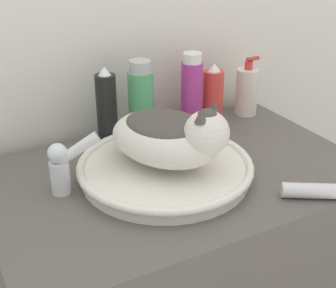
# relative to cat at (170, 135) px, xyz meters

# --- Properties ---
(sink_basin) EXTENTS (0.42, 0.42, 0.04)m
(sink_basin) POSITION_rel_cat_xyz_m (-0.01, 0.01, -0.09)
(sink_basin) COLOR white
(sink_basin) RESTS_ON vanity_counter
(cat) EXTENTS (0.30, 0.34, 0.16)m
(cat) POSITION_rel_cat_xyz_m (0.00, 0.00, 0.00)
(cat) COLOR silver
(cat) RESTS_ON sink_basin
(faucet) EXTENTS (0.12, 0.05, 0.14)m
(faucet) POSITION_rel_cat_xyz_m (-0.24, 0.06, -0.04)
(faucet) COLOR silver
(faucet) RESTS_ON vanity_counter
(soap_pump_bottle) EXTENTS (0.07, 0.07, 0.18)m
(soap_pump_bottle) POSITION_rel_cat_xyz_m (0.40, 0.24, -0.04)
(soap_pump_bottle) COLOR silver
(soap_pump_bottle) RESTS_ON vanity_counter
(spray_bottle_trigger) EXTENTS (0.06, 0.06, 0.18)m
(spray_bottle_trigger) POSITION_rel_cat_xyz_m (0.28, 0.24, -0.03)
(spray_bottle_trigger) COLOR #DB3D33
(spray_bottle_trigger) RESTS_ON vanity_counter
(mouthwash_bottle) EXTENTS (0.07, 0.07, 0.22)m
(mouthwash_bottle) POSITION_rel_cat_xyz_m (0.04, 0.24, -0.01)
(mouthwash_bottle) COLOR #4CA366
(mouthwash_bottle) RESTS_ON vanity_counter
(hairspray_can_black) EXTENTS (0.05, 0.05, 0.22)m
(hairspray_can_black) POSITION_rel_cat_xyz_m (-0.06, 0.24, -0.01)
(hairspray_can_black) COLOR black
(hairspray_can_black) RESTS_ON vanity_counter
(shampoo_bottle_tall) EXTENTS (0.06, 0.06, 0.22)m
(shampoo_bottle_tall) POSITION_rel_cat_xyz_m (0.20, 0.24, -0.01)
(shampoo_bottle_tall) COLOR #B2338C
(shampoo_bottle_tall) RESTS_ON vanity_counter
(cream_tube) EXTENTS (0.17, 0.12, 0.04)m
(cream_tube) POSITION_rel_cat_xyz_m (0.26, -0.24, -0.10)
(cream_tube) COLOR silver
(cream_tube) RESTS_ON vanity_counter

